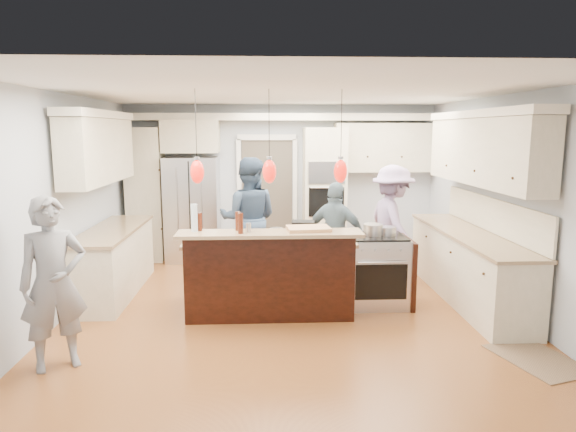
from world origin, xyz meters
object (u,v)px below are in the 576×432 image
at_px(kitchen_island, 270,271).
at_px(person_bar_end, 53,284).
at_px(person_far_left, 249,219).
at_px(refrigerator, 193,209).
at_px(island_range, 378,270).

xyz_separation_m(kitchen_island, person_bar_end, (-2.05, -1.56, 0.35)).
distance_m(kitchen_island, person_far_left, 1.45).
relative_size(refrigerator, person_bar_end, 1.08).
bearing_deg(person_bar_end, island_range, -4.34).
xyz_separation_m(person_bar_end, person_far_left, (1.76, 2.90, 0.10)).
relative_size(refrigerator, kitchen_island, 0.86).
xyz_separation_m(refrigerator, island_range, (2.71, -2.49, -0.44)).
bearing_deg(island_range, kitchen_island, -176.93).
xyz_separation_m(kitchen_island, island_range, (1.41, 0.08, -0.03)).
bearing_deg(refrigerator, person_far_left, -50.53).
bearing_deg(person_bar_end, kitchen_island, 7.59).
bearing_deg(person_far_left, island_range, 149.41).
distance_m(refrigerator, island_range, 3.71).
bearing_deg(island_range, person_bar_end, -154.75).
xyz_separation_m(island_range, person_far_left, (-1.71, 1.27, 0.47)).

